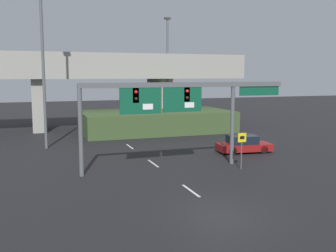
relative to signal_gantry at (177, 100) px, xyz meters
The scene contains 9 objects.
ground_plane 9.85m from the signal_gantry, 97.07° to the right, with size 160.00×160.00×0.00m, color black.
lane_markings 7.16m from the signal_gantry, 101.26° to the left, with size 0.14×23.24×0.01m.
signal_gantry is the anchor object (origin of this frame).
speed_limit_sign 5.20m from the signal_gantry, 23.41° to the right, with size 0.60×0.11×2.49m.
highway_light_pole_near 13.70m from the signal_gantry, 127.45° to the left, with size 0.70×0.36×16.41m.
highway_light_pole_far 20.54m from the signal_gantry, 72.65° to the left, with size 0.70×0.36×12.74m.
overpass_bridge 22.78m from the signal_gantry, 92.70° to the left, with size 34.02×7.67×8.62m.
grass_embankment 17.71m from the signal_gantry, 77.02° to the left, with size 16.14×8.39×2.26m.
parked_sedan_near_right 8.72m from the signal_gantry, 25.76° to the left, with size 4.47×2.38×1.39m.
Camera 1 is at (-7.95, -15.43, 6.23)m, focal length 42.00 mm.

